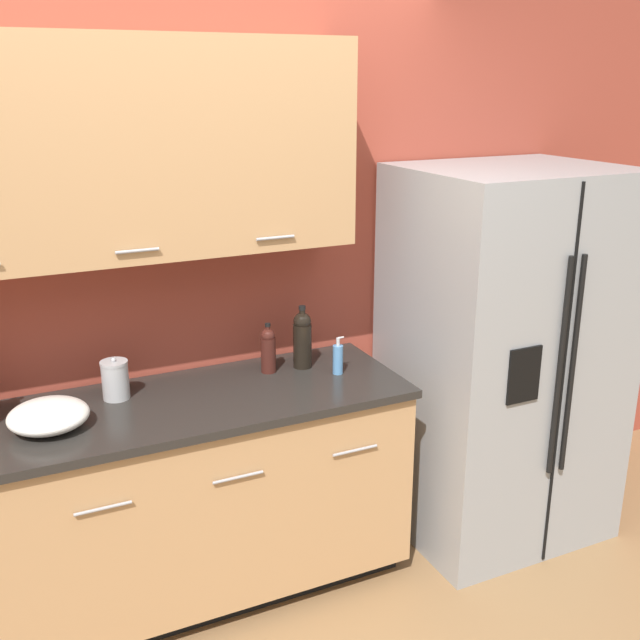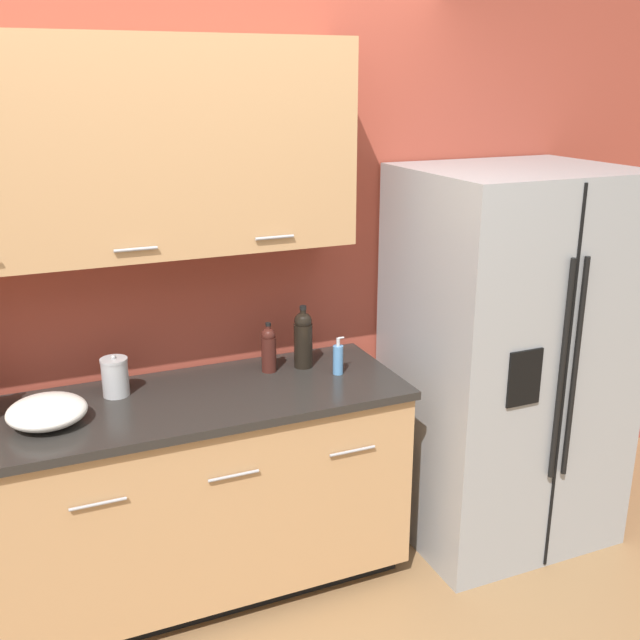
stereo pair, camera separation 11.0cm
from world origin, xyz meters
The scene contains 8 objects.
wall_back centered at (-0.05, 1.03, 1.46)m, with size 10.00×0.39×2.60m.
counter_unit centered at (-0.20, 0.74, 0.46)m, with size 2.11×0.64×0.92m.
refrigerator centered at (1.45, 0.65, 0.89)m, with size 0.95×0.83×1.77m.
wine_bottle centered at (0.51, 0.86, 1.05)m, with size 0.08×0.08×0.28m.
soap_dispenser centered at (0.62, 0.72, 0.98)m, with size 0.05×0.04×0.17m.
oil_bottle centered at (0.35, 0.87, 1.02)m, with size 0.07×0.07×0.22m.
steel_canister centered at (-0.30, 0.86, 1.00)m, with size 0.11×0.11×0.17m.
mixing_bowl centered at (-0.58, 0.69, 0.97)m, with size 0.29×0.29×0.10m.
Camera 2 is at (-0.65, -2.03, 2.14)m, focal length 42.00 mm.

